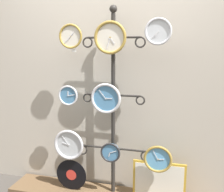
% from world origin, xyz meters
% --- Properties ---
extents(shop_wall, '(4.40, 0.04, 2.80)m').
position_xyz_m(shop_wall, '(0.00, 0.57, 1.40)').
color(shop_wall, '#BCB2A3').
rests_on(shop_wall, ground_plane).
extents(display_stand, '(0.79, 0.42, 1.93)m').
position_xyz_m(display_stand, '(0.00, 0.41, 0.63)').
color(display_stand, '#282623').
rests_on(display_stand, ground_plane).
extents(clock_top_left, '(0.24, 0.04, 0.24)m').
position_xyz_m(clock_top_left, '(-0.40, 0.33, 1.65)').
color(clock_top_left, silver).
extents(clock_top_center, '(0.30, 0.04, 0.30)m').
position_xyz_m(clock_top_center, '(-0.01, 0.32, 1.64)').
color(clock_top_center, silver).
extents(clock_top_right, '(0.24, 0.04, 0.24)m').
position_xyz_m(clock_top_right, '(0.42, 0.30, 1.68)').
color(clock_top_right, silver).
extents(clock_middle_left, '(0.20, 0.04, 0.20)m').
position_xyz_m(clock_middle_left, '(-0.43, 0.31, 1.08)').
color(clock_middle_left, '#4C84B2').
extents(clock_middle_center, '(0.29, 0.04, 0.29)m').
position_xyz_m(clock_middle_center, '(-0.05, 0.31, 1.07)').
color(clock_middle_center, '#4C84B2').
extents(clock_bottom_left, '(0.32, 0.04, 0.32)m').
position_xyz_m(clock_bottom_left, '(-0.44, 0.31, 0.57)').
color(clock_bottom_left, silver).
extents(clock_bottom_center, '(0.20, 0.04, 0.20)m').
position_xyz_m(clock_bottom_center, '(-0.00, 0.30, 0.54)').
color(clock_bottom_center, '#4C84B2').
extents(clock_bottom_right, '(0.27, 0.04, 0.27)m').
position_xyz_m(clock_bottom_right, '(0.46, 0.30, 0.52)').
color(clock_bottom_right, '#60A8DB').
extents(vinyl_record, '(0.33, 0.01, 0.33)m').
position_xyz_m(vinyl_record, '(-0.44, 0.33, 0.23)').
color(vinyl_record, black).
rests_on(vinyl_record, low_shelf).
extents(picture_frame, '(0.52, 0.02, 0.38)m').
position_xyz_m(picture_frame, '(0.47, 0.40, 0.25)').
color(picture_frame, gold).
rests_on(picture_frame, low_shelf).
extents(price_tag_upper, '(0.04, 0.00, 0.03)m').
position_xyz_m(price_tag_upper, '(-0.37, 0.33, 1.52)').
color(price_tag_upper, white).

